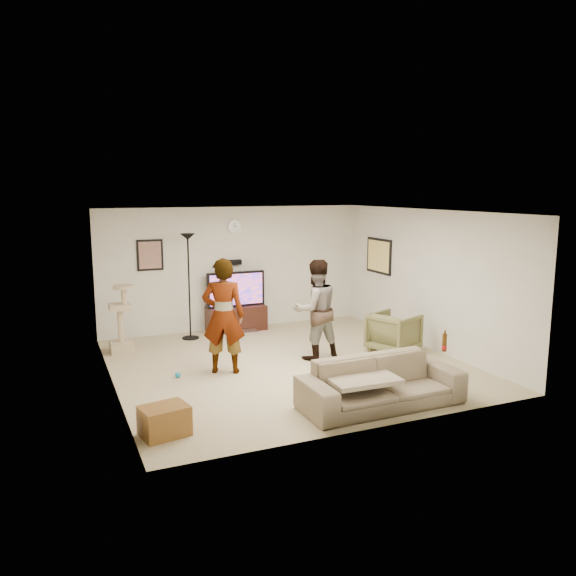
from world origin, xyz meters
name	(u,v)px	position (x,y,z in m)	size (l,w,h in m)	color
floor	(287,365)	(0.00, 0.00, -0.01)	(5.50, 5.50, 0.02)	tan
ceiling	(287,211)	(0.00, 0.00, 2.51)	(5.50, 5.50, 0.02)	white
wall_back	(234,268)	(0.00, 2.75, 1.25)	(5.50, 0.04, 2.50)	silver
wall_front	(379,327)	(0.00, -2.75, 1.25)	(5.50, 0.04, 2.50)	silver
wall_left	(110,303)	(-2.75, 0.00, 1.25)	(0.04, 5.50, 2.50)	silver
wall_right	(427,279)	(2.75, 0.00, 1.25)	(0.04, 5.50, 2.50)	silver
wall_clock	(234,227)	(0.00, 2.72, 2.10)	(0.26, 0.26, 0.04)	white
wall_speaker	(235,262)	(0.00, 2.69, 1.38)	(0.25, 0.10, 0.10)	black
picture_back	(150,255)	(-1.70, 2.73, 1.60)	(0.42, 0.03, 0.52)	#896356
picture_right	(379,256)	(2.73, 1.60, 1.50)	(0.03, 0.78, 0.62)	#FFCE6F
tv_stand	(236,318)	(-0.06, 2.50, 0.25)	(1.21, 0.45, 0.50)	black
console_box	(248,333)	(0.05, 2.11, 0.04)	(0.40, 0.30, 0.07)	silver
tv	(236,289)	(-0.06, 2.50, 0.86)	(1.20, 0.08, 0.71)	black
tv_screen	(237,289)	(-0.06, 2.46, 0.86)	(1.10, 0.01, 0.62)	#D25431
floor_lamp	(189,287)	(-1.07, 2.24, 1.01)	(0.32, 0.32, 2.03)	black
cat_tree	(120,319)	(-2.42, 1.81, 0.61)	(0.39, 0.39, 1.21)	tan
person_left	(224,316)	(-1.07, 0.02, 0.91)	(0.66, 0.43, 1.82)	silver
person_right	(316,310)	(0.57, 0.12, 0.85)	(0.83, 0.64, 1.70)	navy
sofa	(381,383)	(0.43, -2.17, 0.32)	(2.19, 0.86, 0.64)	#796B53
throw_blanket	(360,378)	(0.10, -2.17, 0.43)	(0.90, 0.70, 0.06)	tan
beer_bottle	(444,342)	(1.43, -2.17, 0.76)	(0.06, 0.06, 0.25)	#472A08
armchair	(394,332)	(2.03, -0.06, 0.35)	(0.74, 0.77, 0.70)	brown
side_table	(164,421)	(-2.40, -1.95, 0.18)	(0.54, 0.40, 0.36)	brown
toy_ball	(178,375)	(-1.81, 0.04, 0.04)	(0.09, 0.09, 0.09)	#1284AD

